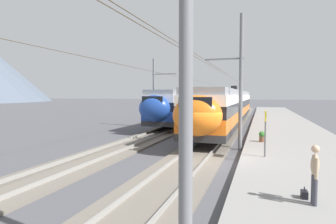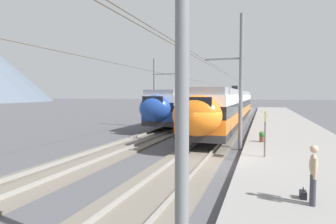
% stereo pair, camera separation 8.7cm
% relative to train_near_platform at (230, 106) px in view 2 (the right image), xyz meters
% --- Properties ---
extents(ground_plane, '(400.00, 400.00, 0.00)m').
position_rel_train_near_platform_xyz_m(ground_plane, '(-17.01, -1.25, -2.23)').
color(ground_plane, '#4C4C51').
extents(platform_slab, '(120.00, 6.43, 0.33)m').
position_rel_train_near_platform_xyz_m(platform_slab, '(-17.01, -5.57, -2.07)').
color(platform_slab, gray).
rests_on(platform_slab, ground).
extents(track_near, '(120.00, 3.00, 0.28)m').
position_rel_train_near_platform_xyz_m(track_near, '(-17.01, 0.00, -2.16)').
color(track_near, '#6B6359').
rests_on(track_near, ground).
extents(track_far, '(120.00, 3.00, 0.28)m').
position_rel_train_near_platform_xyz_m(track_far, '(-17.01, 5.06, -2.16)').
color(track_far, '#6B6359').
rests_on(track_far, ground).
extents(train_near_platform, '(33.84, 3.02, 4.27)m').
position_rel_train_near_platform_xyz_m(train_near_platform, '(0.00, 0.00, 0.00)').
color(train_near_platform, '#2D2D30').
rests_on(train_near_platform, track_near).
extents(train_far_track, '(29.20, 2.98, 4.27)m').
position_rel_train_near_platform_xyz_m(train_far_track, '(4.37, 5.06, -0.00)').
color(train_far_track, '#2D2D30').
rests_on(train_far_track, track_far).
extents(catenary_mast_west, '(48.90, 2.38, 7.29)m').
position_rel_train_near_platform_xyz_m(catenary_mast_west, '(-26.52, -1.91, 1.63)').
color(catenary_mast_west, slate).
rests_on(catenary_mast_west, ground).
extents(catenary_mast_mid, '(48.90, 2.38, 8.33)m').
position_rel_train_near_platform_xyz_m(catenary_mast_mid, '(-13.27, -1.93, 2.06)').
color(catenary_mast_mid, slate).
rests_on(catenary_mast_mid, ground).
extents(catenary_mast_far_side, '(48.90, 2.59, 7.17)m').
position_rel_train_near_platform_xyz_m(catenary_mast_far_side, '(-3.67, 7.15, 1.56)').
color(catenary_mast_far_side, slate).
rests_on(catenary_mast_far_side, ground).
extents(platform_sign, '(0.70, 0.08, 2.29)m').
position_rel_train_near_platform_xyz_m(platform_sign, '(-16.46, -3.51, -0.22)').
color(platform_sign, '#59595B').
rests_on(platform_sign, platform_slab).
extents(passenger_walking, '(0.53, 0.22, 1.69)m').
position_rel_train_near_platform_xyz_m(passenger_walking, '(-22.47, -4.74, -0.96)').
color(passenger_walking, '#383842').
rests_on(passenger_walking, platform_slab).
extents(handbag_beside_passenger, '(0.32, 0.18, 0.35)m').
position_rel_train_near_platform_xyz_m(handbag_beside_passenger, '(-22.01, -4.56, -1.79)').
color(handbag_beside_passenger, black).
rests_on(handbag_beside_passenger, platform_slab).
extents(potted_plant_platform_edge, '(0.43, 0.43, 0.70)m').
position_rel_train_near_platform_xyz_m(potted_plant_platform_edge, '(-11.79, -3.40, -1.52)').
color(potted_plant_platform_edge, brown).
rests_on(potted_plant_platform_edge, platform_slab).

